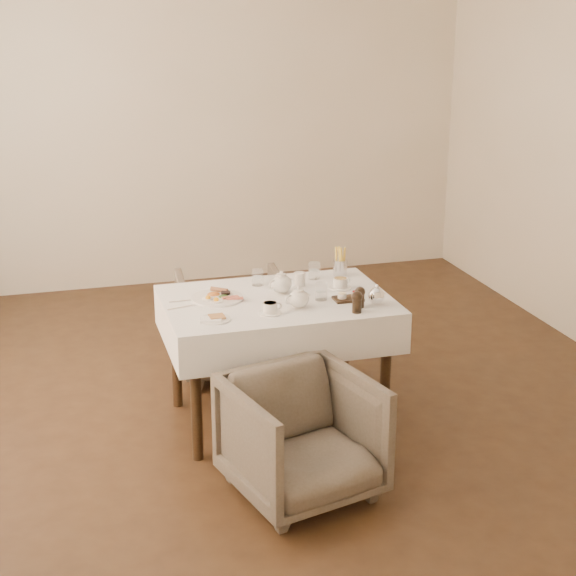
% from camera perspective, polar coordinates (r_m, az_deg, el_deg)
% --- Properties ---
extents(table, '(1.28, 0.88, 0.75)m').
position_cam_1_polar(table, '(5.05, -0.72, -1.95)').
color(table, black).
rests_on(table, ground).
extents(armchair_near, '(0.81, 0.83, 0.62)m').
position_cam_1_polar(armchair_near, '(4.43, 0.92, -9.61)').
color(armchair_near, '#4C4337').
rests_on(armchair_near, ground).
extents(armchair_far, '(0.75, 0.77, 0.65)m').
position_cam_1_polar(armchair_far, '(5.86, -3.62, -2.28)').
color(armchair_far, '#4C4337').
rests_on(armchair_far, ground).
extents(breakfast_plate, '(0.30, 0.30, 0.04)m').
position_cam_1_polar(breakfast_plate, '(5.02, -4.59, -0.59)').
color(breakfast_plate, white).
rests_on(breakfast_plate, table).
extents(side_plate, '(0.17, 0.16, 0.02)m').
position_cam_1_polar(side_plate, '(4.69, -4.77, -2.01)').
color(side_plate, white).
rests_on(side_plate, table).
extents(teapot_centre, '(0.20, 0.19, 0.13)m').
position_cam_1_polar(teapot_centre, '(5.08, -0.44, 0.38)').
color(teapot_centre, white).
rests_on(teapot_centre, table).
extents(teapot_front, '(0.18, 0.16, 0.13)m').
position_cam_1_polar(teapot_front, '(4.84, 0.69, -0.59)').
color(teapot_front, white).
rests_on(teapot_front, table).
extents(creamer, '(0.08, 0.08, 0.08)m').
position_cam_1_polar(creamer, '(5.22, 0.76, 0.59)').
color(creamer, white).
rests_on(creamer, table).
extents(teacup_near, '(0.12, 0.12, 0.06)m').
position_cam_1_polar(teacup_near, '(4.77, -1.17, -1.33)').
color(teacup_near, white).
rests_on(teacup_near, table).
extents(teacup_far, '(0.13, 0.13, 0.06)m').
position_cam_1_polar(teacup_far, '(5.18, 3.40, 0.28)').
color(teacup_far, white).
rests_on(teacup_far, table).
extents(glass_left, '(0.07, 0.07, 0.10)m').
position_cam_1_polar(glass_left, '(5.23, -1.97, 0.69)').
color(glass_left, silver).
rests_on(glass_left, table).
extents(glass_mid, '(0.09, 0.09, 0.10)m').
position_cam_1_polar(glass_mid, '(4.98, 2.16, -0.22)').
color(glass_mid, silver).
rests_on(glass_mid, table).
extents(glass_right, '(0.09, 0.09, 0.10)m').
position_cam_1_polar(glass_right, '(5.35, 1.70, 1.13)').
color(glass_right, silver).
rests_on(glass_right, table).
extents(condiment_board, '(0.16, 0.11, 0.04)m').
position_cam_1_polar(condiment_board, '(4.99, 3.89, -0.63)').
color(condiment_board, black).
rests_on(condiment_board, table).
extents(pepper_mill_left, '(0.06, 0.06, 0.12)m').
position_cam_1_polar(pepper_mill_left, '(4.79, 4.48, -0.90)').
color(pepper_mill_left, black).
rests_on(pepper_mill_left, table).
extents(pepper_mill_right, '(0.07, 0.07, 0.12)m').
position_cam_1_polar(pepper_mill_right, '(4.87, 4.67, -0.58)').
color(pepper_mill_right, black).
rests_on(pepper_mill_right, table).
extents(silver_pot, '(0.12, 0.11, 0.12)m').
position_cam_1_polar(silver_pot, '(4.92, 5.73, -0.41)').
color(silver_pot, white).
rests_on(silver_pot, table).
extents(fries_cup, '(0.09, 0.09, 0.18)m').
position_cam_1_polar(fries_cup, '(5.41, 3.39, 1.62)').
color(fries_cup, silver).
rests_on(fries_cup, table).
extents(cutlery_fork, '(0.18, 0.02, 0.00)m').
position_cam_1_polar(cutlery_fork, '(5.00, -6.71, -0.83)').
color(cutlery_fork, silver).
rests_on(cutlery_fork, table).
extents(cutlery_knife, '(0.20, 0.07, 0.00)m').
position_cam_1_polar(cutlery_knife, '(4.90, -6.74, -1.23)').
color(cutlery_knife, silver).
rests_on(cutlery_knife, table).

